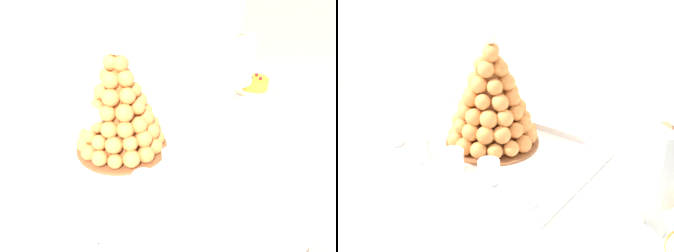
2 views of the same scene
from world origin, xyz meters
TOP-DOWN VIEW (x-y plane):
  - buffet_table at (0.00, 0.00)m, footprint 1.28×0.81m
  - serving_tray at (-0.11, 0.07)m, footprint 0.59×0.38m
  - croquembouche at (-0.12, 0.10)m, footprint 0.26×0.26m
  - dessert_cup_left at (-0.34, -0.06)m, footprint 0.05×0.05m
  - dessert_cup_mid_left at (-0.22, -0.07)m, footprint 0.05×0.05m
  - dessert_cup_centre at (-0.11, -0.07)m, footprint 0.06×0.06m
  - dessert_cup_mid_right at (-0.01, -0.05)m, footprint 0.05×0.05m
  - dessert_cup_right at (0.11, -0.06)m, footprint 0.06×0.06m
  - macaron_goblet at (0.34, 0.02)m, footprint 0.13×0.13m
  - fruit_tart_plate at (0.48, 0.00)m, footprint 0.18×0.18m
  - wine_glass at (-0.18, 0.14)m, footprint 0.08×0.08m

SIDE VIEW (x-z plane):
  - buffet_table at x=0.00m, z-range 0.28..1.05m
  - serving_tray at x=-0.11m, z-range 0.76..0.79m
  - fruit_tart_plate at x=0.48m, z-range 0.76..0.82m
  - dessert_cup_right at x=0.11m, z-range 0.78..0.83m
  - dessert_cup_left at x=-0.34m, z-range 0.78..0.83m
  - dessert_cup_mid_right at x=-0.01m, z-range 0.77..0.83m
  - dessert_cup_mid_left at x=-0.22m, z-range 0.77..0.83m
  - dessert_cup_centre at x=-0.11m, z-range 0.77..0.83m
  - wine_glass at x=-0.18m, z-range 0.81..0.97m
  - croquembouche at x=-0.12m, z-range 0.74..1.06m
  - macaron_goblet at x=0.34m, z-range 0.80..1.05m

